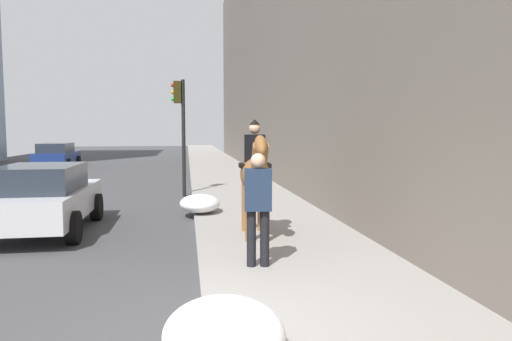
% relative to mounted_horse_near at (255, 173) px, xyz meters
% --- Properties ---
extents(sidewalk_slab, '(120.00, 3.24, 0.12)m').
position_rel_mounted_horse_near_xyz_m(sidewalk_slab, '(-4.05, -0.49, -1.29)').
color(sidewalk_slab, gray).
rests_on(sidewalk_slab, ground).
extents(mounted_horse_near, '(2.15, 0.63, 2.25)m').
position_rel_mounted_horse_near_xyz_m(mounted_horse_near, '(0.00, 0.00, 0.00)').
color(mounted_horse_near, brown).
rests_on(mounted_horse_near, sidewalk_slab).
extents(pedestrian_greeting, '(0.30, 0.43, 1.70)m').
position_rel_mounted_horse_near_xyz_m(pedestrian_greeting, '(-1.92, 0.25, -0.25)').
color(pedestrian_greeting, black).
rests_on(pedestrian_greeting, sidewalk_slab).
extents(car_near_lane, '(3.92, 1.93, 1.44)m').
position_rel_mounted_horse_near_xyz_m(car_near_lane, '(1.54, 4.27, -0.60)').
color(car_near_lane, silver).
rests_on(car_near_lane, ground).
extents(car_mid_lane, '(4.49, 2.04, 1.44)m').
position_rel_mounted_horse_near_xyz_m(car_mid_lane, '(18.81, 8.49, -0.58)').
color(car_mid_lane, navy).
rests_on(car_mid_lane, ground).
extents(traffic_light_near_curb, '(0.20, 0.44, 3.77)m').
position_rel_mounted_horse_near_xyz_m(traffic_light_near_curb, '(6.56, 1.47, 1.18)').
color(traffic_light_near_curb, black).
rests_on(traffic_light_near_curb, ground).
extents(snow_pile_near, '(1.42, 1.09, 0.49)m').
position_rel_mounted_horse_near_xyz_m(snow_pile_near, '(-4.71, 0.98, -0.99)').
color(snow_pile_near, white).
rests_on(snow_pile_near, sidewalk_slab).
extents(snow_pile_far, '(1.29, 0.99, 0.45)m').
position_rel_mounted_horse_near_xyz_m(snow_pile_far, '(2.85, 0.98, -1.01)').
color(snow_pile_far, white).
rests_on(snow_pile_far, sidewalk_slab).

